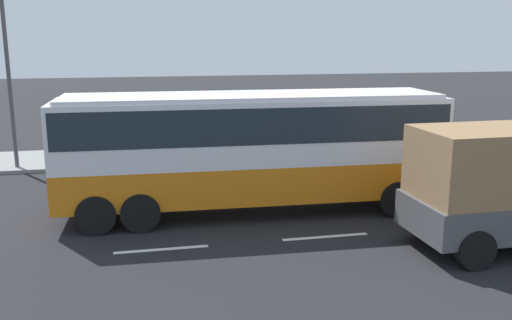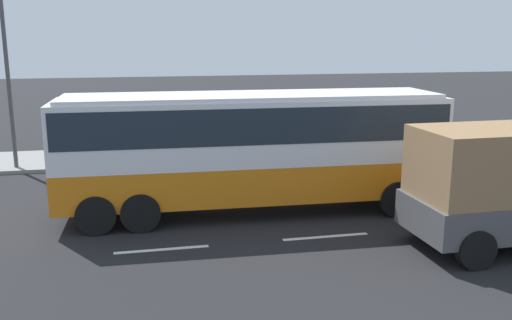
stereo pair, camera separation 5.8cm
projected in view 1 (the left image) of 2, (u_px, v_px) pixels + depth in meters
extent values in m
plane|color=black|center=(297.00, 208.00, 17.70)|extent=(120.00, 120.00, 0.00)
cube|color=gray|center=(246.00, 152.00, 25.88)|extent=(80.00, 4.00, 0.15)
cube|color=white|center=(161.00, 249.00, 14.27)|extent=(2.40, 0.16, 0.01)
cube|color=white|center=(325.00, 237.00, 15.17)|extent=(2.40, 0.16, 0.01)
cube|color=white|center=(505.00, 223.00, 16.29)|extent=(2.40, 0.16, 0.01)
cube|color=orange|center=(253.00, 177.00, 17.12)|extent=(11.64, 2.98, 1.11)
cube|color=silver|center=(253.00, 129.00, 16.79)|extent=(11.64, 2.98, 1.88)
cube|color=#1E2833|center=(253.00, 120.00, 16.73)|extent=(11.41, 3.01, 1.03)
cube|color=#1E2833|center=(430.00, 121.00, 17.75)|extent=(0.20, 2.39, 1.50)
cube|color=silver|center=(253.00, 96.00, 16.57)|extent=(11.17, 2.81, 0.12)
cylinder|color=black|center=(367.00, 179.00, 19.15)|extent=(1.11, 0.34, 1.10)
cylinder|color=black|center=(397.00, 199.00, 16.75)|extent=(1.11, 0.34, 1.10)
cylinder|color=black|center=(142.00, 189.00, 17.86)|extent=(1.11, 0.34, 1.10)
cylinder|color=black|center=(140.00, 213.00, 15.46)|extent=(1.11, 0.34, 1.10)
cylinder|color=black|center=(104.00, 191.00, 17.65)|extent=(1.11, 0.34, 1.10)
cylinder|color=black|center=(96.00, 215.00, 15.26)|extent=(1.11, 0.34, 1.10)
cube|color=#4C4C4F|center=(507.00, 212.00, 14.31)|extent=(5.12, 2.44, 0.90)
cylinder|color=black|center=(506.00, 213.00, 15.67)|extent=(0.96, 0.30, 0.96)
cylinder|color=black|center=(426.00, 219.00, 15.12)|extent=(0.96, 0.30, 0.96)
cylinder|color=black|center=(476.00, 250.00, 12.97)|extent=(0.96, 0.30, 0.96)
cylinder|color=brown|center=(217.00, 148.00, 24.18)|extent=(0.14, 0.14, 0.88)
cylinder|color=brown|center=(218.00, 149.00, 24.05)|extent=(0.14, 0.14, 0.88)
cylinder|color=beige|center=(217.00, 131.00, 23.95)|extent=(0.32, 0.32, 0.66)
sphere|color=brown|center=(217.00, 120.00, 23.85)|extent=(0.24, 0.24, 0.24)
cylinder|color=#47474C|center=(9.00, 81.00, 21.88)|extent=(0.16, 0.16, 6.95)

